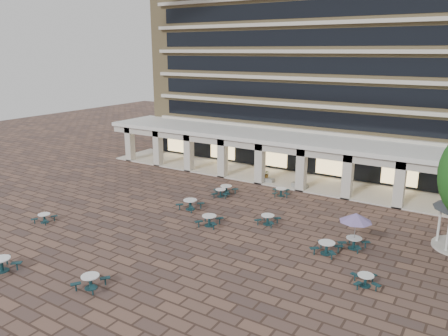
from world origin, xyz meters
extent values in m
plane|color=brown|center=(0.00, 0.00, 0.00)|extent=(120.00, 120.00, 0.00)
cube|color=tan|center=(0.00, 25.50, 11.00)|extent=(40.00, 15.00, 22.00)
cube|color=beige|center=(0.00, 17.75, 4.50)|extent=(36.80, 0.50, 0.35)
cube|color=black|center=(0.00, 17.98, 5.80)|extent=(35.20, 0.05, 1.60)
cube|color=beige|center=(0.00, 17.75, 7.10)|extent=(36.80, 0.50, 0.35)
cube|color=black|center=(0.00, 17.98, 8.40)|extent=(35.20, 0.05, 1.60)
cube|color=beige|center=(0.00, 17.75, 9.70)|extent=(36.80, 0.50, 0.35)
cube|color=black|center=(0.00, 17.98, 11.00)|extent=(35.20, 0.05, 1.60)
cube|color=beige|center=(0.00, 17.75, 12.30)|extent=(36.80, 0.50, 0.35)
cube|color=black|center=(0.00, 17.98, 13.60)|extent=(35.20, 0.05, 1.60)
cube|color=beige|center=(0.00, 17.75, 14.90)|extent=(36.80, 0.50, 0.35)
cube|color=black|center=(0.00, 17.98, 16.20)|extent=(35.20, 0.05, 1.60)
cube|color=white|center=(0.00, 15.00, 4.20)|extent=(42.00, 6.60, 0.40)
cube|color=beige|center=(0.00, 12.15, 3.75)|extent=(42.00, 0.30, 0.90)
cube|color=black|center=(0.00, 17.70, 1.80)|extent=(38.00, 0.15, 3.20)
cube|color=beige|center=(0.00, 15.00, 0.06)|extent=(42.00, 6.00, 0.12)
cube|color=beige|center=(-19.00, 12.40, 2.00)|extent=(0.80, 0.80, 4.00)
cube|color=beige|center=(-14.78, 12.40, 2.00)|extent=(0.80, 0.80, 4.00)
cube|color=beige|center=(-10.56, 12.40, 2.00)|extent=(0.80, 0.80, 4.00)
cube|color=beige|center=(-6.33, 12.40, 2.00)|extent=(0.80, 0.80, 4.00)
cube|color=beige|center=(-2.11, 12.40, 2.00)|extent=(0.80, 0.80, 4.00)
cube|color=beige|center=(2.11, 12.40, 2.00)|extent=(0.80, 0.80, 4.00)
cube|color=beige|center=(6.33, 12.40, 2.00)|extent=(0.80, 0.80, 4.00)
cube|color=beige|center=(10.56, 12.40, 2.00)|extent=(0.80, 0.80, 4.00)
cube|color=#FFD88C|center=(-16.00, 17.55, 1.60)|extent=(3.20, 0.08, 2.40)
cube|color=#FFD88C|center=(-9.60, 17.55, 1.60)|extent=(3.20, 0.08, 2.40)
cube|color=#FFD88C|center=(-3.20, 17.55, 1.60)|extent=(3.20, 0.08, 2.40)
cube|color=#FFD88C|center=(3.20, 17.55, 1.60)|extent=(3.20, 0.08, 2.40)
cube|color=#FFD88C|center=(9.60, 17.55, 1.60)|extent=(3.20, 0.08, 2.40)
cylinder|color=#153A40|center=(-11.05, -4.97, 0.02)|extent=(0.61, 0.61, 0.04)
cylinder|color=#153A40|center=(-11.05, -4.97, 0.29)|extent=(0.16, 0.16, 0.58)
cylinder|color=white|center=(-11.05, -4.97, 0.64)|extent=(0.88, 0.88, 0.04)
cube|color=#153A40|center=(-10.69, -4.39, 0.39)|extent=(0.46, 0.54, 0.04)
cylinder|color=#153A40|center=(-10.69, -4.39, 0.18)|extent=(0.07, 0.07, 0.37)
cube|color=#153A40|center=(-11.63, -4.62, 0.39)|extent=(0.54, 0.46, 0.04)
cylinder|color=#153A40|center=(-11.63, -4.62, 0.18)|extent=(0.07, 0.07, 0.37)
cube|color=#153A40|center=(-11.40, -5.56, 0.39)|extent=(0.46, 0.54, 0.04)
cylinder|color=#153A40|center=(-11.40, -5.56, 0.18)|extent=(0.07, 0.07, 0.37)
cube|color=#153A40|center=(-10.46, -5.33, 0.39)|extent=(0.54, 0.46, 0.04)
cylinder|color=#153A40|center=(-10.46, -5.33, 0.18)|extent=(0.07, 0.07, 0.37)
cylinder|color=#153A40|center=(-6.68, -11.00, 0.02)|extent=(0.75, 0.75, 0.04)
cylinder|color=#153A40|center=(-6.68, -11.00, 0.35)|extent=(0.19, 0.19, 0.70)
cylinder|color=white|center=(-6.68, -11.00, 0.78)|extent=(1.07, 1.07, 0.05)
cube|color=#153A40|center=(-6.05, -10.47, 0.47)|extent=(0.64, 0.60, 0.05)
cylinder|color=#153A40|center=(-6.05, -10.47, 0.22)|extent=(0.09, 0.09, 0.45)
cube|color=#153A40|center=(-7.22, -10.36, 0.47)|extent=(0.60, 0.64, 0.05)
cylinder|color=#153A40|center=(-7.22, -10.36, 0.22)|extent=(0.09, 0.09, 0.45)
cylinder|color=#153A40|center=(-0.85, -9.54, 0.02)|extent=(0.69, 0.69, 0.04)
cylinder|color=#153A40|center=(-0.85, -9.54, 0.32)|extent=(0.18, 0.18, 0.65)
cylinder|color=white|center=(-0.85, -9.54, 0.72)|extent=(0.98, 0.98, 0.05)
cube|color=#153A40|center=(-0.42, -8.91, 0.43)|extent=(0.53, 0.60, 0.05)
cylinder|color=#153A40|center=(-0.42, -8.91, 0.21)|extent=(0.08, 0.08, 0.41)
cube|color=#153A40|center=(-1.48, -9.12, 0.43)|extent=(0.60, 0.53, 0.05)
cylinder|color=#153A40|center=(-1.48, -9.12, 0.21)|extent=(0.08, 0.08, 0.41)
cube|color=#153A40|center=(-1.28, -10.18, 0.43)|extent=(0.53, 0.60, 0.05)
cylinder|color=#153A40|center=(-1.28, -10.18, 0.21)|extent=(0.08, 0.08, 0.41)
cube|color=#153A40|center=(-0.22, -9.97, 0.43)|extent=(0.60, 0.53, 0.05)
cylinder|color=#153A40|center=(-0.22, -9.97, 0.21)|extent=(0.08, 0.08, 0.41)
cylinder|color=#153A40|center=(11.62, -1.43, 0.02)|extent=(0.61, 0.61, 0.03)
cylinder|color=#153A40|center=(11.62, -1.43, 0.29)|extent=(0.16, 0.16, 0.58)
cylinder|color=white|center=(11.62, -1.43, 0.64)|extent=(0.87, 0.87, 0.04)
cube|color=#153A40|center=(11.86, -0.80, 0.38)|extent=(0.40, 0.54, 0.04)
cylinder|color=#153A40|center=(11.86, -0.80, 0.18)|extent=(0.07, 0.07, 0.37)
cube|color=#153A40|center=(10.98, -1.19, 0.38)|extent=(0.54, 0.40, 0.04)
cylinder|color=#153A40|center=(10.98, -1.19, 0.18)|extent=(0.07, 0.07, 0.37)
cube|color=#153A40|center=(11.38, -2.07, 0.38)|extent=(0.40, 0.54, 0.04)
cylinder|color=#153A40|center=(11.38, -2.07, 0.18)|extent=(0.07, 0.07, 0.37)
cube|color=#153A40|center=(12.26, -1.67, 0.38)|extent=(0.54, 0.40, 0.04)
cylinder|color=#153A40|center=(12.26, -1.67, 0.18)|extent=(0.07, 0.07, 0.37)
cylinder|color=#153A40|center=(-3.49, 3.03, 0.02)|extent=(0.76, 0.76, 0.04)
cylinder|color=#153A40|center=(-3.49, 3.03, 0.36)|extent=(0.20, 0.20, 0.72)
cylinder|color=white|center=(-3.49, 3.03, 0.80)|extent=(1.09, 1.09, 0.05)
cube|color=#153A40|center=(-2.85, 3.59, 0.48)|extent=(0.65, 0.63, 0.05)
cylinder|color=#153A40|center=(-2.85, 3.59, 0.23)|extent=(0.09, 0.09, 0.46)
cube|color=#153A40|center=(-4.05, 3.66, 0.48)|extent=(0.63, 0.65, 0.05)
cylinder|color=#153A40|center=(-4.05, 3.66, 0.23)|extent=(0.09, 0.09, 0.46)
cube|color=#153A40|center=(-4.12, 2.46, 0.48)|extent=(0.65, 0.63, 0.05)
cylinder|color=#153A40|center=(-4.12, 2.46, 0.23)|extent=(0.09, 0.09, 0.46)
cube|color=#153A40|center=(-2.92, 2.39, 0.48)|extent=(0.63, 0.65, 0.05)
cylinder|color=#153A40|center=(-2.92, 2.39, 0.23)|extent=(0.09, 0.09, 0.46)
cylinder|color=#153A40|center=(8.49, 1.21, 0.02)|extent=(0.72, 0.72, 0.04)
cylinder|color=#153A40|center=(8.49, 1.21, 0.34)|extent=(0.19, 0.19, 0.68)
cylinder|color=white|center=(8.49, 1.21, 0.76)|extent=(1.04, 1.04, 0.05)
cube|color=#153A40|center=(9.08, 1.76, 0.46)|extent=(0.61, 0.60, 0.05)
cylinder|color=#153A40|center=(9.08, 1.76, 0.22)|extent=(0.08, 0.08, 0.43)
cube|color=#153A40|center=(7.94, 1.79, 0.46)|extent=(0.60, 0.61, 0.05)
cylinder|color=#153A40|center=(7.94, 1.79, 0.22)|extent=(0.08, 0.08, 0.43)
cube|color=#153A40|center=(7.91, 0.65, 0.46)|extent=(0.61, 0.60, 0.05)
cylinder|color=#153A40|center=(7.91, 0.65, 0.22)|extent=(0.08, 0.08, 0.43)
cube|color=#153A40|center=(9.05, 0.62, 0.46)|extent=(0.60, 0.61, 0.05)
cylinder|color=#153A40|center=(9.05, 0.62, 0.22)|extent=(0.08, 0.08, 0.43)
cylinder|color=#153A40|center=(-3.10, 7.89, 0.02)|extent=(0.72, 0.72, 0.04)
cylinder|color=#153A40|center=(-3.10, 7.89, 0.34)|extent=(0.18, 0.18, 0.68)
cylinder|color=white|center=(-3.10, 7.89, 0.75)|extent=(1.02, 1.02, 0.05)
cube|color=#153A40|center=(-2.46, 8.37, 0.45)|extent=(0.62, 0.57, 0.05)
cylinder|color=#153A40|center=(-2.46, 8.37, 0.22)|extent=(0.08, 0.08, 0.43)
cube|color=#153A40|center=(-3.58, 8.54, 0.45)|extent=(0.57, 0.62, 0.05)
cylinder|color=#153A40|center=(-3.58, 8.54, 0.22)|extent=(0.08, 0.08, 0.43)
cube|color=#153A40|center=(-3.75, 7.42, 0.45)|extent=(0.62, 0.57, 0.05)
cylinder|color=#153A40|center=(-3.75, 7.42, 0.22)|extent=(0.08, 0.08, 0.43)
cube|color=#153A40|center=(-2.63, 7.25, 0.45)|extent=(0.57, 0.62, 0.05)
cylinder|color=#153A40|center=(-2.63, 7.25, 0.22)|extent=(0.08, 0.08, 0.43)
cylinder|color=#153A40|center=(-0.30, 1.05, 0.02)|extent=(0.73, 0.73, 0.04)
cylinder|color=#153A40|center=(-0.30, 1.05, 0.35)|extent=(0.19, 0.19, 0.69)
cylinder|color=white|center=(-0.30, 1.05, 0.76)|extent=(1.05, 1.05, 0.05)
cube|color=#153A40|center=(0.16, 1.73, 0.46)|extent=(0.57, 0.64, 0.05)
cylinder|color=#153A40|center=(0.16, 1.73, 0.22)|extent=(0.08, 0.08, 0.44)
cube|color=#153A40|center=(-0.98, 1.51, 0.46)|extent=(0.64, 0.57, 0.05)
cylinder|color=#153A40|center=(-0.98, 1.51, 0.22)|extent=(0.08, 0.08, 0.44)
cube|color=#153A40|center=(-0.76, 0.38, 0.46)|extent=(0.57, 0.64, 0.05)
cylinder|color=#153A40|center=(-0.76, 0.38, 0.22)|extent=(0.08, 0.08, 0.44)
cube|color=#153A40|center=(0.38, 0.59, 0.46)|extent=(0.64, 0.57, 0.05)
cylinder|color=#153A40|center=(0.38, 0.59, 0.22)|extent=(0.08, 0.08, 0.44)
cylinder|color=#153A40|center=(3.20, 3.54, 0.02)|extent=(0.68, 0.68, 0.04)
cylinder|color=#153A40|center=(3.20, 3.54, 0.32)|extent=(0.17, 0.17, 0.64)
cylinder|color=white|center=(3.20, 3.54, 0.71)|extent=(0.97, 0.97, 0.05)
cube|color=#153A40|center=(3.72, 4.08, 0.43)|extent=(0.56, 0.57, 0.05)
cylinder|color=#153A40|center=(3.72, 4.08, 0.20)|extent=(0.08, 0.08, 0.41)
cube|color=#153A40|center=(2.66, 4.06, 0.43)|extent=(0.57, 0.56, 0.05)
cylinder|color=#153A40|center=(2.66, 4.06, 0.20)|extent=(0.08, 0.08, 0.41)
cube|color=#153A40|center=(2.68, 2.99, 0.43)|extent=(0.56, 0.57, 0.05)
cylinder|color=#153A40|center=(2.68, 2.99, 0.20)|extent=(0.08, 0.08, 0.41)
cube|color=#153A40|center=(3.75, 3.02, 0.43)|extent=(0.57, 0.56, 0.05)
cylinder|color=#153A40|center=(3.75, 3.02, 0.20)|extent=(0.08, 0.08, 0.41)
cylinder|color=#153A40|center=(9.73, 2.88, 0.02)|extent=(0.70, 0.70, 0.04)
cylinder|color=#153A40|center=(9.73, 2.88, 0.33)|extent=(0.18, 0.18, 0.66)
cylinder|color=white|center=(9.73, 2.88, 0.73)|extent=(0.99, 0.99, 0.05)
cube|color=#153A40|center=(10.37, 3.33, 0.44)|extent=(0.61, 0.54, 0.05)
cylinder|color=#153A40|center=(10.37, 3.33, 0.21)|extent=(0.08, 0.08, 0.42)
cube|color=#153A40|center=(9.29, 3.52, 0.44)|extent=(0.54, 0.61, 0.05)
cylinder|color=#153A40|center=(9.29, 3.52, 0.21)|extent=(0.08, 0.08, 0.42)
cube|color=#153A40|center=(9.10, 2.44, 0.44)|extent=(0.61, 0.54, 0.05)
cylinder|color=#153A40|center=(9.10, 2.44, 0.21)|extent=(0.08, 0.08, 0.42)
cube|color=#153A40|center=(10.18, 2.25, 0.44)|extent=(0.54, 0.61, 0.05)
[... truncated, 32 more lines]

